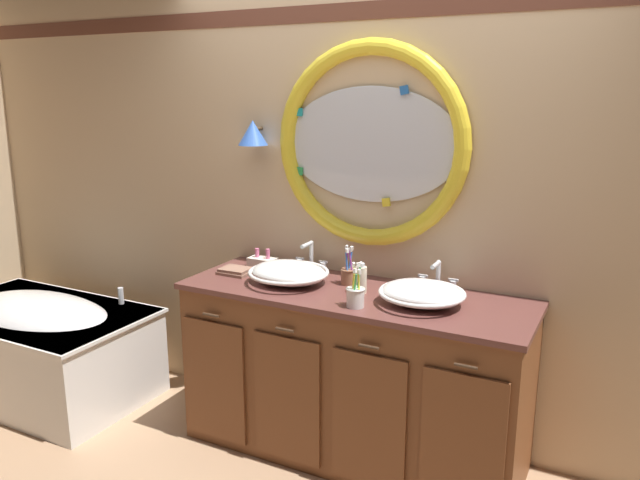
{
  "coord_description": "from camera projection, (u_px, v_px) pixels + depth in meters",
  "views": [
    {
      "loc": [
        1.29,
        -2.54,
        1.93
      ],
      "look_at": [
        -0.16,
        0.25,
        1.17
      ],
      "focal_mm": 34.96,
      "sensor_mm": 36.0,
      "label": 1
    }
  ],
  "objects": [
    {
      "name": "ground_plane",
      "position": [
        325.0,
        472.0,
        3.23
      ],
      "size": [
        14.0,
        14.0,
        0.0
      ],
      "primitive_type": "plane",
      "color": "tan"
    },
    {
      "name": "faucet_set_left",
      "position": [
        311.0,
        260.0,
        3.55
      ],
      "size": [
        0.2,
        0.14,
        0.18
      ],
      "color": "silver",
      "rests_on": "vanity_counter"
    },
    {
      "name": "bathtub",
      "position": [
        40.0,
        343.0,
        4.0
      ],
      "size": [
        1.43,
        0.84,
        0.67
      ],
      "color": "white",
      "rests_on": "ground_plane"
    },
    {
      "name": "toothbrush_holder_left",
      "position": [
        348.0,
        274.0,
        3.31
      ],
      "size": [
        0.09,
        0.09,
        0.21
      ],
      "color": "#996647",
      "rests_on": "vanity_counter"
    },
    {
      "name": "sink_basin_right",
      "position": [
        422.0,
        293.0,
        3.0
      ],
      "size": [
        0.42,
        0.42,
        0.11
      ],
      "color": "white",
      "rests_on": "vanity_counter"
    },
    {
      "name": "toiletry_basket",
      "position": [
        263.0,
        261.0,
        3.67
      ],
      "size": [
        0.16,
        0.1,
        0.11
      ],
      "color": "beige",
      "rests_on": "vanity_counter"
    },
    {
      "name": "folded_hand_towel",
      "position": [
        236.0,
        271.0,
        3.51
      ],
      "size": [
        0.18,
        0.14,
        0.03
      ],
      "color": "#936B56",
      "rests_on": "vanity_counter"
    },
    {
      "name": "sink_basin_left",
      "position": [
        289.0,
        273.0,
        3.33
      ],
      "size": [
        0.44,
        0.44,
        0.12
      ],
      "color": "white",
      "rests_on": "vanity_counter"
    },
    {
      "name": "soap_dispenser",
      "position": [
        361.0,
        279.0,
        3.17
      ],
      "size": [
        0.06,
        0.07,
        0.17
      ],
      "color": "#EFE5C6",
      "rests_on": "vanity_counter"
    },
    {
      "name": "vanity_counter",
      "position": [
        353.0,
        373.0,
        3.31
      ],
      "size": [
        1.83,
        0.65,
        0.92
      ],
      "color": "brown",
      "rests_on": "ground_plane"
    },
    {
      "name": "faucet_set_right",
      "position": [
        437.0,
        279.0,
        3.21
      ],
      "size": [
        0.21,
        0.13,
        0.16
      ],
      "color": "silver",
      "rests_on": "vanity_counter"
    },
    {
      "name": "toothbrush_holder_right",
      "position": [
        355.0,
        296.0,
        2.97
      ],
      "size": [
        0.09,
        0.09,
        0.22
      ],
      "color": "white",
      "rests_on": "vanity_counter"
    },
    {
      "name": "back_wall_assembly",
      "position": [
        374.0,
        201.0,
        3.42
      ],
      "size": [
        6.4,
        0.26,
        2.6
      ],
      "color": "#D6B78E",
      "rests_on": "ground_plane"
    }
  ]
}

